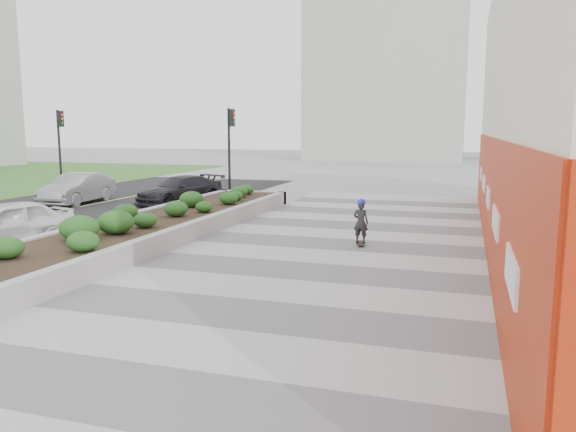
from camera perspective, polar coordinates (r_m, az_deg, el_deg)
name	(u,v)px	position (r m, az deg, el deg)	size (l,w,h in m)	color
ground	(211,354)	(8.37, -7.81, -13.72)	(160.00, 160.00, 0.00)	gray
walkway	(278,296)	(10.99, -1.04, -8.09)	(8.00, 36.00, 0.01)	#A8A8AD
planter	(142,227)	(16.77, -14.62, -1.05)	(3.00, 18.00, 0.90)	#9E9EA0
traffic_signal_near	(230,139)	(26.66, -5.88, 7.76)	(0.33, 0.28, 4.20)	black
traffic_signal_far	(60,139)	(31.09, -22.15, 7.30)	(0.33, 0.28, 4.20)	black
distant_bldg_north_l	(389,66)	(62.90, 10.19, 14.81)	(16.00, 12.00, 20.00)	#ADAAA3
manhole_cover	(303,298)	(10.85, 1.49, -8.33)	(0.44, 0.44, 0.01)	#595654
skateboarder	(361,222)	(15.65, 7.41, -0.58)	(0.46, 0.75, 1.32)	beige
car_white	(2,225)	(16.98, -27.05, -0.81)	(1.54, 3.83, 1.30)	white
car_silver	(77,189)	(26.10, -20.61, 2.63)	(1.41, 4.04, 1.33)	#929498
car_dark	(180,190)	(24.94, -10.94, 2.62)	(1.69, 4.15, 1.21)	black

